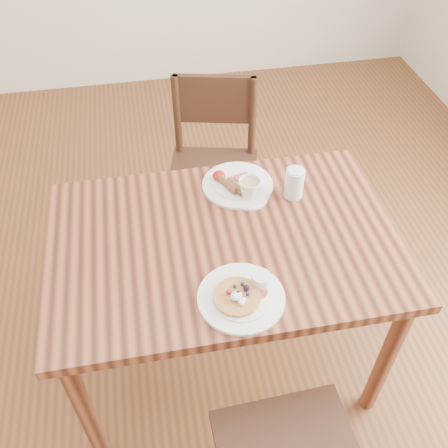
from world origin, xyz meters
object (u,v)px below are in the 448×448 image
object	(u,v)px
breakfast_plate	(237,184)
dining_table	(224,257)
chair_far	(214,163)
water_glass	(294,183)
pancake_plate	(242,295)
teacup_saucer	(249,190)

from	to	relation	value
breakfast_plate	dining_table	bearing A→B (deg)	-110.69
chair_far	water_glass	world-z (taller)	chair_far
chair_far	dining_table	bearing A→B (deg)	96.44
pancake_plate	water_glass	size ratio (longest dim) A/B	2.31
breakfast_plate	water_glass	distance (m)	0.22
dining_table	teacup_saucer	bearing A→B (deg)	54.97
dining_table	breakfast_plate	bearing A→B (deg)	69.31
dining_table	chair_far	world-z (taller)	chair_far
chair_far	pancake_plate	size ratio (longest dim) A/B	3.26
water_glass	breakfast_plate	bearing A→B (deg)	155.89
dining_table	water_glass	bearing A→B (deg)	30.16
dining_table	pancake_plate	size ratio (longest dim) A/B	4.44
pancake_plate	teacup_saucer	distance (m)	0.46
teacup_saucer	water_glass	world-z (taller)	water_glass
pancake_plate	teacup_saucer	world-z (taller)	teacup_saucer
pancake_plate	breakfast_plate	distance (m)	0.52
dining_table	pancake_plate	distance (m)	0.28
water_glass	pancake_plate	bearing A→B (deg)	-123.68
dining_table	water_glass	distance (m)	0.38
dining_table	pancake_plate	bearing A→B (deg)	-88.05
pancake_plate	teacup_saucer	bearing A→B (deg)	74.73
pancake_plate	breakfast_plate	xyz separation A→B (m)	(0.09, 0.52, -0.00)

